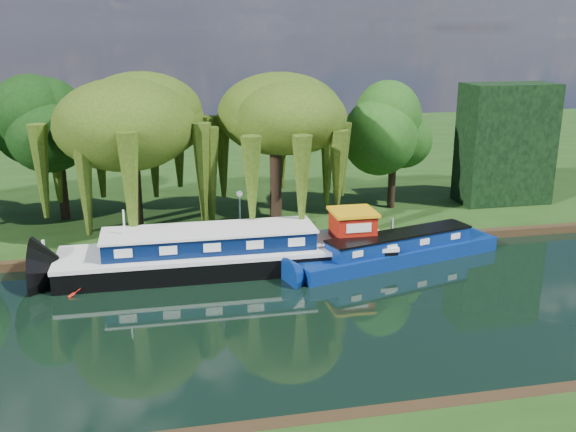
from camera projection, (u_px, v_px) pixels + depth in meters
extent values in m
plane|color=black|center=(262.00, 318.00, 27.41)|extent=(120.00, 120.00, 0.00)
cube|color=#19320D|center=(201.00, 160.00, 59.28)|extent=(120.00, 52.00, 0.45)
cube|color=black|center=(229.00, 261.00, 32.92)|extent=(16.94, 3.84, 1.13)
cube|color=silver|center=(229.00, 249.00, 32.73)|extent=(17.04, 3.91, 0.21)
cube|color=#051439|center=(210.00, 240.00, 32.39)|extent=(10.51, 2.75, 0.89)
cube|color=silver|center=(209.00, 230.00, 32.25)|extent=(10.69, 2.94, 0.11)
cube|color=#99160B|center=(353.00, 226.00, 33.76)|extent=(2.08, 2.08, 1.41)
cube|color=#CE950E|center=(353.00, 212.00, 33.54)|extent=(2.31, 2.31, 0.15)
cylinder|color=silver|center=(125.00, 232.00, 31.41)|extent=(0.09, 0.09, 2.26)
cube|color=navy|center=(399.00, 256.00, 33.94)|extent=(11.98, 5.04, 0.89)
cube|color=navy|center=(400.00, 241.00, 33.71)|extent=(8.41, 3.62, 0.74)
cube|color=black|center=(400.00, 234.00, 33.59)|extent=(8.53, 3.74, 0.10)
cube|color=silver|center=(358.00, 254.00, 31.69)|extent=(0.59, 0.20, 0.32)
cube|color=silver|center=(392.00, 248.00, 32.59)|extent=(0.59, 0.20, 0.32)
cube|color=silver|center=(425.00, 242.00, 33.50)|extent=(0.59, 0.20, 0.32)
cube|color=silver|center=(456.00, 236.00, 34.41)|extent=(0.59, 0.20, 0.32)
imported|color=#99160B|center=(91.00, 287.00, 30.66)|extent=(3.20, 2.41, 0.62)
cylinder|color=black|center=(135.00, 186.00, 37.49)|extent=(0.67, 0.67, 5.13)
ellipsoid|color=#26400D|center=(131.00, 123.00, 36.45)|extent=(7.17, 7.17, 4.63)
cylinder|color=black|center=(276.00, 187.00, 37.97)|extent=(0.69, 0.69, 4.90)
ellipsoid|color=#26400D|center=(275.00, 127.00, 36.97)|extent=(6.69, 6.69, 4.32)
cylinder|color=black|center=(61.00, 170.00, 39.30)|extent=(0.53, 0.53, 6.19)
ellipsoid|color=black|center=(57.00, 129.00, 38.59)|extent=(4.96, 4.96, 4.96)
cylinder|color=black|center=(392.00, 167.00, 42.00)|extent=(0.49, 0.49, 5.44)
ellipsoid|color=#1A4010|center=(394.00, 133.00, 41.37)|extent=(4.36, 4.36, 4.36)
cube|color=black|center=(505.00, 144.00, 43.03)|extent=(6.00, 3.00, 8.00)
cylinder|color=silver|center=(240.00, 215.00, 36.94)|extent=(0.10, 0.10, 2.20)
sphere|color=white|center=(239.00, 194.00, 36.57)|extent=(0.36, 0.36, 0.36)
cylinder|color=silver|center=(44.00, 249.00, 33.07)|extent=(0.16, 0.16, 1.00)
cylinder|color=silver|center=(162.00, 242.00, 34.25)|extent=(0.16, 0.16, 1.00)
cylinder|color=silver|center=(290.00, 233.00, 35.62)|extent=(0.16, 0.16, 1.00)
cylinder|color=silver|center=(392.00, 227.00, 36.80)|extent=(0.16, 0.16, 1.00)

